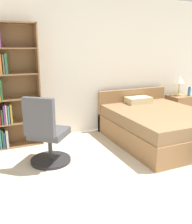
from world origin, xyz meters
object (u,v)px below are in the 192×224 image
bookshelf (6,88)px  bed (157,125)px  water_bottle (189,92)px  office_chair (47,136)px  nightstand (180,109)px  table_lamp (180,80)px

bookshelf → bed: (2.47, -0.79, -0.73)m
bookshelf → water_bottle: bookshelf is taller
bookshelf → bed: size_ratio=1.07×
office_chair → water_bottle: office_chair is taller
bed → nightstand: bed is taller
nightstand → table_lamp: 0.64m
bookshelf → table_lamp: (3.59, -0.03, -0.07)m
table_lamp → water_bottle: (0.16, -0.15, -0.24)m
water_bottle → office_chair: bearing=-167.4°
bed → table_lamp: 1.50m
water_bottle → nightstand: bearing=140.6°
table_lamp → nightstand: bearing=-49.9°
bed → water_bottle: bearing=25.4°
nightstand → table_lamp: table_lamp is taller
bookshelf → bed: 2.69m
table_lamp → water_bottle: bearing=-41.9°
bed → nightstand: 1.36m
nightstand → water_bottle: bearing=-39.4°
table_lamp → bookshelf: bearing=179.5°
nightstand → table_lamp: size_ratio=1.42×
bookshelf → office_chair: bearing=-65.2°
office_chair → water_bottle: bearing=12.6°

